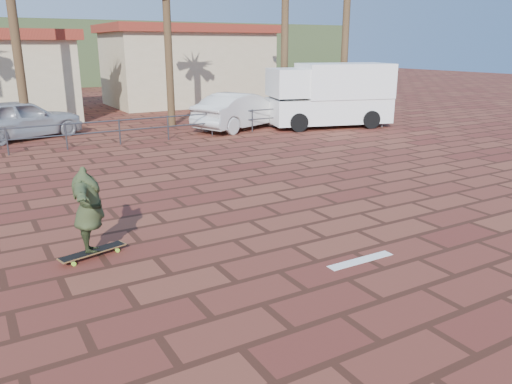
% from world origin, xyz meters
% --- Properties ---
extents(ground, '(120.00, 120.00, 0.00)m').
position_xyz_m(ground, '(0.00, 0.00, 0.00)').
color(ground, brown).
rests_on(ground, ground).
extents(paint_stripe, '(1.40, 0.22, 0.01)m').
position_xyz_m(paint_stripe, '(0.70, -1.20, 0.00)').
color(paint_stripe, white).
rests_on(paint_stripe, ground).
extents(guardrail, '(24.06, 0.06, 1.00)m').
position_xyz_m(guardrail, '(0.00, 12.00, 0.68)').
color(guardrail, '#47494F').
rests_on(guardrail, ground).
extents(building_east, '(10.60, 6.60, 5.00)m').
position_xyz_m(building_east, '(8.00, 24.00, 2.54)').
color(building_east, beige).
rests_on(building_east, ground).
extents(hill_front, '(70.00, 18.00, 6.00)m').
position_xyz_m(hill_front, '(0.00, 50.00, 3.00)').
color(hill_front, '#384C28').
rests_on(hill_front, ground).
extents(longboard, '(1.28, 0.58, 0.12)m').
position_xyz_m(longboard, '(-3.48, 1.42, 0.10)').
color(longboard, olive).
rests_on(longboard, ground).
extents(skateboarder, '(0.91, 2.04, 1.60)m').
position_xyz_m(skateboarder, '(-3.48, 1.42, 0.92)').
color(skateboarder, '#313B1F').
rests_on(skateboarder, longboard).
extents(campervan, '(6.10, 3.81, 2.94)m').
position_xyz_m(campervan, '(9.97, 11.49, 1.55)').
color(campervan, white).
rests_on(campervan, ground).
extents(car_silver, '(5.24, 3.43, 1.66)m').
position_xyz_m(car_silver, '(-3.17, 15.30, 0.83)').
color(car_silver, '#A5A7AB').
rests_on(car_silver, ground).
extents(car_white, '(5.36, 3.49, 1.67)m').
position_xyz_m(car_white, '(5.99, 13.00, 0.83)').
color(car_white, silver).
rests_on(car_white, ground).
extents(street_sign, '(0.46, 0.24, 2.41)m').
position_xyz_m(street_sign, '(12.00, 10.00, 1.68)').
color(street_sign, gray).
rests_on(street_sign, ground).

